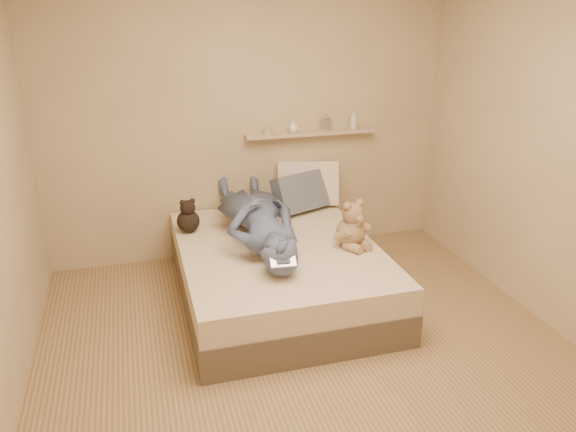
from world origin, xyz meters
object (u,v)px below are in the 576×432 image
object	(u,v)px
pillow_grey	(301,193)
bed	(278,272)
pillow_cream	(308,184)
teddy_bear	(352,228)
game_console	(283,262)
dark_plush	(188,218)
person	(257,217)
wall_shelf	(311,133)

from	to	relation	value
pillow_grey	bed	bearing A→B (deg)	-119.59
pillow_cream	pillow_grey	distance (m)	0.18
teddy_bear	pillow_grey	xyz separation A→B (m)	(-0.15, 0.86, 0.02)
bed	pillow_grey	bearing A→B (deg)	60.41
game_console	pillow_grey	distance (m)	1.38
bed	pillow_grey	distance (m)	0.89
dark_plush	person	size ratio (longest dim) A/B	0.19
bed	teddy_bear	distance (m)	0.68
person	wall_shelf	xyz separation A→B (m)	(0.68, 0.74, 0.46)
bed	wall_shelf	world-z (taller)	wall_shelf
pillow_grey	person	distance (m)	0.74
bed	dark_plush	size ratio (longest dim) A/B	6.62
teddy_bear	pillow_cream	distance (m)	1.00
pillow_cream	person	xyz separation A→B (m)	(-0.63, -0.66, -0.01)
dark_plush	teddy_bear	bearing A→B (deg)	-28.36
game_console	person	distance (m)	0.76
bed	wall_shelf	size ratio (longest dim) A/B	1.58
pillow_cream	wall_shelf	xyz separation A→B (m)	(0.05, 0.08, 0.45)
teddy_bear	wall_shelf	xyz separation A→B (m)	(0.01, 1.07, 0.50)
wall_shelf	pillow_cream	bearing A→B (deg)	-120.36
bed	teddy_bear	bearing A→B (deg)	-17.02
teddy_bear	dark_plush	xyz separation A→B (m)	(-1.17, 0.63, -0.03)
pillow_grey	person	size ratio (longest dim) A/B	0.32
pillow_cream	person	world-z (taller)	pillow_cream
person	wall_shelf	world-z (taller)	wall_shelf
pillow_cream	wall_shelf	distance (m)	0.46
bed	person	distance (m)	0.46
bed	pillow_cream	bearing A→B (deg)	58.75
wall_shelf	dark_plush	bearing A→B (deg)	-159.48
dark_plush	pillow_grey	size ratio (longest dim) A/B	0.57
bed	person	size ratio (longest dim) A/B	1.23
bed	dark_plush	distance (m)	0.86
pillow_cream	person	bearing A→B (deg)	-133.69
pillow_cream	person	size ratio (longest dim) A/B	0.36
person	wall_shelf	bearing A→B (deg)	-132.61
game_console	pillow_cream	xyz separation A→B (m)	(0.63, 1.42, 0.05)
bed	teddy_bear	size ratio (longest dim) A/B	5.04
dark_plush	pillow_cream	distance (m)	1.19
pillow_grey	wall_shelf	xyz separation A→B (m)	(0.16, 0.22, 0.48)
dark_plush	game_console	bearing A→B (deg)	-64.38
bed	game_console	xyz separation A→B (m)	(-0.12, -0.59, 0.38)
dark_plush	pillow_cream	bearing A→B (deg)	17.74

